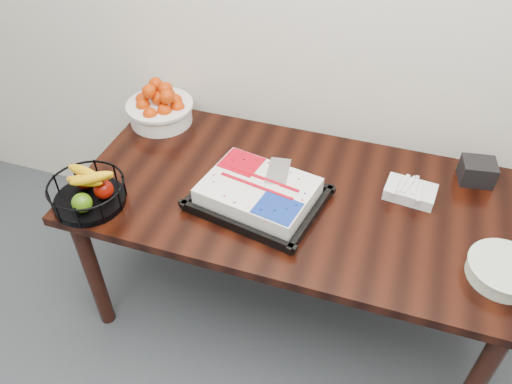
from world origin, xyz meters
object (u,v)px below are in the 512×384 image
(cake_tray, at_px, (258,194))
(fruit_basket, at_px, (87,191))
(table, at_px, (294,209))
(napkin_box, at_px, (477,171))
(tangerine_bowl, at_px, (160,106))
(plate_stack, at_px, (503,271))

(cake_tray, distance_m, fruit_basket, 0.67)
(table, distance_m, cake_tray, 0.21)
(cake_tray, bearing_deg, napkin_box, 26.78)
(fruit_basket, bearing_deg, napkin_box, 23.46)
(table, height_order, tangerine_bowl, tangerine_bowl)
(plate_stack, height_order, napkin_box, napkin_box)
(table, distance_m, napkin_box, 0.78)
(cake_tray, xyz_separation_m, plate_stack, (0.91, -0.09, -0.02))
(fruit_basket, relative_size, plate_stack, 1.20)
(cake_tray, bearing_deg, table, 37.10)
(table, distance_m, plate_stack, 0.82)
(cake_tray, relative_size, napkin_box, 4.06)
(tangerine_bowl, bearing_deg, fruit_basket, -90.79)
(table, relative_size, fruit_basket, 6.00)
(fruit_basket, bearing_deg, tangerine_bowl, 89.21)
(plate_stack, bearing_deg, cake_tray, 174.09)
(cake_tray, relative_size, fruit_basket, 1.82)
(fruit_basket, bearing_deg, cake_tray, 18.92)
(tangerine_bowl, distance_m, napkin_box, 1.45)
(table, height_order, fruit_basket, fruit_basket)
(table, height_order, cake_tray, cake_tray)
(table, xyz_separation_m, cake_tray, (-0.13, -0.10, 0.13))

